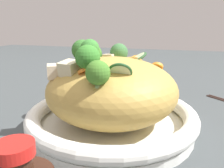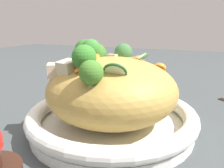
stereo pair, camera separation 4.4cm
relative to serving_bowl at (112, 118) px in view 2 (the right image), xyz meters
The scene contains 7 objects.
ground_plane 0.02m from the serving_bowl, ahead, with size 3.00×3.00×0.00m, color #3D4345.
serving_bowl is the anchor object (origin of this frame).
noodle_heap 0.06m from the serving_bowl, 83.90° to the left, with size 0.25×0.25×0.13m.
broccoli_florets 0.13m from the serving_bowl, 156.11° to the left, with size 0.14×0.25×0.08m.
carrot_coins 0.11m from the serving_bowl, 36.65° to the left, with size 0.14×0.17×0.04m.
zucchini_slices 0.12m from the serving_bowl, ahead, with size 0.05×0.16×0.04m.
chicken_chunks 0.12m from the serving_bowl, 155.61° to the right, with size 0.09×0.18×0.04m.
Camera 2 is at (0.17, -0.39, 0.21)m, focal length 37.12 mm.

